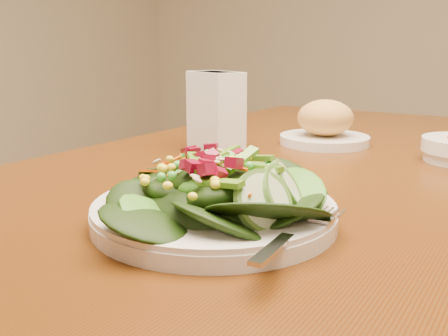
{
  "coord_description": "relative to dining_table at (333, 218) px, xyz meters",
  "views": [
    {
      "loc": [
        0.29,
        -0.79,
        0.94
      ],
      "look_at": [
        -0.0,
        -0.34,
        0.81
      ],
      "focal_mm": 40.0,
      "sensor_mm": 36.0,
      "label": 1
    }
  ],
  "objects": [
    {
      "name": "dining_table",
      "position": [
        0.0,
        0.0,
        0.0
      ],
      "size": [
        0.9,
        1.4,
        0.75
      ],
      "color": "#45250A",
      "rests_on": "ground_plane"
    },
    {
      "name": "salad_plate",
      "position": [
        0.01,
        -0.36,
        0.13
      ],
      "size": [
        0.27,
        0.27,
        0.08
      ],
      "rotation": [
        0.0,
        0.0,
        0.21
      ],
      "color": "silver",
      "rests_on": "dining_table"
    },
    {
      "name": "bread_plate",
      "position": [
        -0.07,
        0.13,
        0.14
      ],
      "size": [
        0.18,
        0.18,
        0.09
      ],
      "color": "silver",
      "rests_on": "dining_table"
    },
    {
      "name": "napkin_holder",
      "position": [
        -0.23,
        -0.03,
        0.18
      ],
      "size": [
        0.13,
        0.1,
        0.14
      ],
      "rotation": [
        0.0,
        0.0,
        -0.4
      ],
      "color": "white",
      "rests_on": "dining_table"
    }
  ]
}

